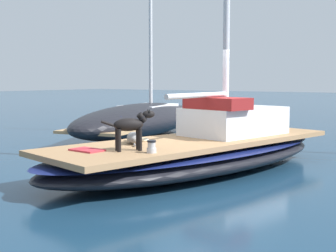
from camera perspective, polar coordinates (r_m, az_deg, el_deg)
ground_plane at (r=9.47m, az=3.51°, el=-5.59°), size 120.00×120.00×0.00m
sailboat_main at (r=9.41m, az=3.52°, el=-3.59°), size 3.95×7.60×0.66m
cabin_house at (r=10.15m, az=7.98°, el=0.86°), size 1.82×2.47×0.84m
dog_grey at (r=8.74m, az=-4.29°, el=-1.46°), size 0.70×0.76×0.22m
dog_black at (r=7.80m, az=-4.59°, el=0.00°), size 0.61×0.81×0.70m
deck_winch at (r=7.58m, az=-2.05°, el=-2.61°), size 0.16×0.16×0.21m
coiled_rope at (r=9.09m, az=-3.38°, el=-1.71°), size 0.32×0.32×0.04m
deck_towel at (r=7.92m, az=-9.99°, el=-2.94°), size 0.58×0.39×0.03m
moored_boat_port_side at (r=15.26m, az=-3.37°, el=0.86°), size 4.06×8.12×5.65m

